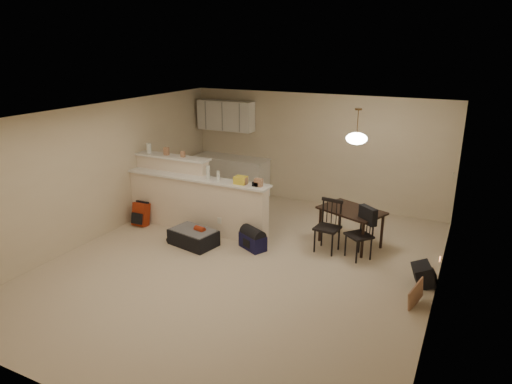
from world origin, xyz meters
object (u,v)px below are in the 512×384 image
Objects in this scene: pendant_lamp at (357,138)px; dining_chair_far at (359,234)px; dining_table at (351,214)px; red_backpack at (141,214)px; suitcase at (194,237)px; black_daypack at (423,275)px; dining_chair_near at (327,227)px; navy_duffel at (253,241)px.

dining_chair_far is at bearing -60.54° from pendant_lamp.
dining_table is 2.77× the size of red_backpack.
pendant_lamp is at bearing 157.58° from dining_chair_far.
dining_table is 1.54× the size of suitcase.
dining_table reaches higher than black_daypack.
dining_chair_near is 0.57m from dining_chair_far.
dining_table is at bearing 71.57° from pendant_lamp.
suitcase is at bearing -153.45° from pendant_lamp.
pendant_lamp is at bearing -86.57° from dining_table.
black_daypack is at bearing -11.11° from dining_chair_near.
dining_chair_near is at bearing -100.97° from dining_table.
pendant_lamp reaches higher than dining_chair_far.
suitcase is at bearing -13.41° from red_backpack.
dining_chair_near is 1.84× the size of navy_duffel.
navy_duffel is (-1.52, -0.95, -0.46)m from dining_table.
dining_chair_far reaches higher than navy_duffel.
dining_chair_near is 1.12× the size of suitcase.
suitcase is at bearing -131.59° from dining_table.
suitcase is at bearing 76.27° from black_daypack.
dining_chair_far is 2.40× the size of black_daypack.
suitcase is 1.10m from navy_duffel.
dining_table is 0.58m from dining_chair_far.
dining_chair_near is 1.36m from navy_duffel.
dining_chair_near reaches higher than black_daypack.
navy_duffel is (-1.52, -0.95, -1.85)m from pendant_lamp.
dining_chair_near reaches higher than navy_duffel.
dining_chair_near reaches higher than dining_chair_far.
red_backpack is 0.92× the size of navy_duffel.
dining_chair_far is at bearing 49.10° from black_daypack.
pendant_lamp reaches higher than dining_table.
pendant_lamp is at bearing 37.44° from suitcase.
dining_table is 4.19m from red_backpack.
pendant_lamp is at bearing 59.44° from navy_duffel.
dining_chair_far is at bearing 26.57° from suitcase.
pendant_lamp is 2.49m from black_daypack.
navy_duffel is (-1.22, -0.49, -0.33)m from dining_chair_near.
dining_chair_far is 1.07× the size of suitcase.
dining_table reaches higher than navy_duffel.
pendant_lamp is at bearing 37.38° from black_daypack.
suitcase is 2.25× the size of black_daypack.
suitcase is (-2.27, -0.83, -0.33)m from dining_chair_near.
navy_duffel is at bearing 28.47° from suitcase.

